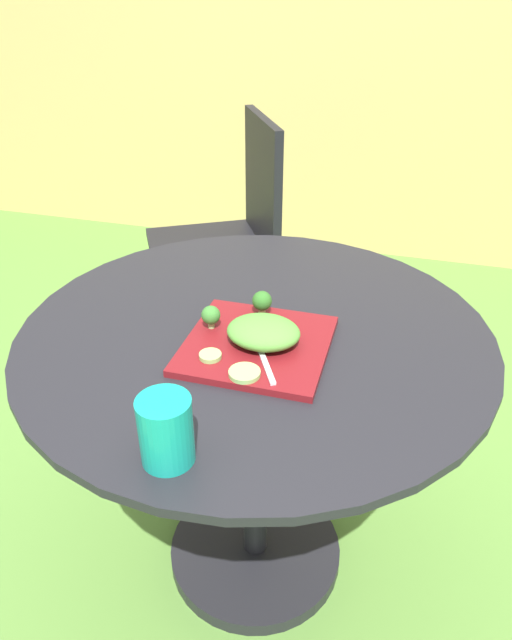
{
  "coord_description": "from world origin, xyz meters",
  "views": [
    {
      "loc": [
        0.27,
        -0.94,
        1.32
      ],
      "look_at": [
        0.01,
        -0.04,
        0.75
      ],
      "focal_mm": 32.29,
      "sensor_mm": 36.0,
      "label": 1
    }
  ],
  "objects_px": {
    "salad_plate": "(257,345)",
    "drinking_glass": "(166,433)",
    "patio_chair": "(233,224)",
    "fork": "(262,354)"
  },
  "relations": [
    {
      "from": "salad_plate",
      "to": "drinking_glass",
      "type": "bearing_deg",
      "value": -98.4
    },
    {
      "from": "salad_plate",
      "to": "drinking_glass",
      "type": "height_order",
      "value": "drinking_glass"
    },
    {
      "from": "patio_chair",
      "to": "fork",
      "type": "relative_size",
      "value": 6.25
    },
    {
      "from": "salad_plate",
      "to": "fork",
      "type": "bearing_deg",
      "value": -62.87
    },
    {
      "from": "drinking_glass",
      "to": "fork",
      "type": "xyz_separation_m",
      "value": [
        0.07,
        0.27,
        -0.03
      ]
    },
    {
      "from": "salad_plate",
      "to": "fork",
      "type": "distance_m",
      "value": 0.04
    },
    {
      "from": "patio_chair",
      "to": "salad_plate",
      "type": "height_order",
      "value": "patio_chair"
    },
    {
      "from": "salad_plate",
      "to": "fork",
      "type": "height_order",
      "value": "fork"
    },
    {
      "from": "patio_chair",
      "to": "salad_plate",
      "type": "relative_size",
      "value": 3.38
    },
    {
      "from": "fork",
      "to": "drinking_glass",
      "type": "bearing_deg",
      "value": -103.48
    }
  ]
}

